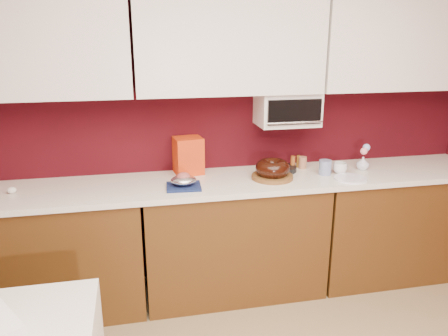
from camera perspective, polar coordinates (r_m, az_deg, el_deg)
name	(u,v)px	position (r m, az deg, el deg)	size (l,w,h in m)	color
wall_back	(224,124)	(3.37, 0.06, 5.81)	(4.00, 0.02, 2.50)	#3C080E
base_cabinet_left	(47,255)	(3.34, -22.14, -10.54)	(1.31, 0.58, 0.86)	#4E2E0F
base_cabinet_center	(233,238)	(3.35, 1.17, -9.13)	(1.31, 0.58, 0.86)	#4E2E0F
base_cabinet_right	(392,223)	(3.85, 21.05, -6.74)	(1.31, 0.58, 0.86)	#4E2E0F
countertop	(233,182)	(3.18, 1.22, -1.81)	(4.00, 0.62, 0.04)	silver
upper_cabinet_left	(24,44)	(3.14, -24.62, 14.56)	(1.31, 0.33, 0.70)	white
upper_cabinet_center	(229,43)	(3.15, 0.71, 16.02)	(1.31, 0.33, 0.70)	white
upper_cabinet_right	(402,42)	(3.68, 22.19, 14.95)	(1.31, 0.33, 0.70)	white
toaster_oven	(287,109)	(3.34, 8.24, 7.70)	(0.45, 0.30, 0.25)	white
toaster_oven_door	(295,112)	(3.19, 9.22, 7.24)	(0.40, 0.02, 0.18)	black
toaster_oven_handle	(295,123)	(3.19, 9.25, 5.86)	(0.02, 0.02, 0.42)	silver
cake_base	(272,177)	(3.20, 6.31, -1.15)	(0.30, 0.30, 0.03)	brown
bundt_cake	(272,168)	(3.18, 6.35, -0.01)	(0.25, 0.25, 0.10)	black
navy_towel	(184,187)	(3.00, -5.29, -2.43)	(0.23, 0.20, 0.02)	#14214C
foil_ham_nest	(183,180)	(2.99, -5.32, -1.59)	(0.18, 0.15, 0.06)	white
roasted_ham	(183,177)	(2.98, -5.33, -1.13)	(0.09, 0.08, 0.06)	#A14E49
pandoro_box	(188,155)	(3.28, -4.69, 1.64)	(0.20, 0.18, 0.28)	#B5180C
dark_pan	(282,169)	(3.38, 7.64, -0.09)	(0.21, 0.21, 0.04)	black
coffee_mug	(340,167)	(3.40, 14.91, 0.13)	(0.09, 0.09, 0.10)	silver
blue_jar	(325,167)	(3.35, 13.07, 0.07)	(0.09, 0.09, 0.11)	navy
flower_vase	(363,162)	(3.55, 17.68, 0.70)	(0.08, 0.08, 0.12)	silver
flower_pink	(364,151)	(3.53, 17.81, 2.11)	(0.06, 0.06, 0.06)	pink
flower_blue	(366,148)	(3.55, 18.11, 2.56)	(0.06, 0.06, 0.06)	#9AB3F7
china_plate	(350,178)	(3.29, 16.19, -1.31)	(0.24, 0.24, 0.01)	white
amber_bottle	(293,163)	(3.42, 8.96, 0.67)	(0.04, 0.04, 0.11)	brown
paper_cup	(303,163)	(3.47, 10.23, 0.70)	(0.06, 0.06, 0.09)	#9A6446
egg_right	(12,190)	(3.20, -25.98, -2.62)	(0.06, 0.05, 0.05)	silver
amber_bottle_tall	(298,161)	(3.49, 9.67, 0.86)	(0.03, 0.03, 0.10)	brown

